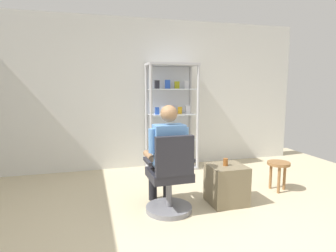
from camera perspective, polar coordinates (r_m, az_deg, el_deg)
The scene contains 7 objects.
back_wall at distance 5.30m, azimuth -4.32°, elevation 6.32°, with size 6.00×0.10×2.70m, color silver.
display_cabinet_main at distance 5.19m, azimuth 0.57°, elevation 2.07°, with size 0.90×0.45×1.90m.
office_chair at distance 3.42m, azimuth 0.46°, elevation -10.97°, with size 0.57×0.56×0.96m.
seated_shopkeeper at distance 3.48m, azimuth -0.35°, elevation -5.17°, with size 0.49×0.57×1.29m.
storage_crate at distance 3.82m, azimuth 11.62°, elevation -11.36°, with size 0.46×0.44×0.50m, color #72664C.
tea_glass at distance 3.72m, azimuth 11.44°, elevation -7.07°, with size 0.06×0.06×0.09m, color brown.
wooden_stool at distance 4.44m, azimuth 21.24°, elevation -7.81°, with size 0.32×0.32×0.42m.
Camera 1 is at (-1.04, -2.20, 1.51)m, focal length 30.46 mm.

